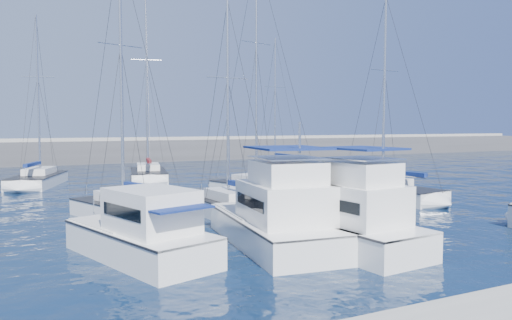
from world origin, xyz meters
name	(u,v)px	position (x,y,z in m)	size (l,w,h in m)	color
ground	(312,237)	(0.00, 0.00, 0.00)	(220.00, 220.00, 0.00)	black
breakwater	(110,155)	(0.00, 52.00, 1.05)	(160.00, 6.00, 4.45)	#424244
motor_yacht_port_outer	(143,236)	(-7.95, -0.45, 0.94)	(4.85, 7.73, 3.20)	white
motor_yacht_port_inner	(279,220)	(-2.23, -0.87, 1.13)	(4.73, 9.07, 4.69)	silver
motor_yacht_stbd_inner	(349,223)	(0.09, -2.67, 1.13)	(3.84, 7.86, 4.69)	silver
sailboat_mid_b	(132,211)	(-6.63, 7.72, 0.53)	(5.73, 8.95, 15.22)	white
sailboat_mid_c	(234,209)	(-1.30, 6.04, 0.51)	(3.56, 7.40, 12.43)	silver
sailboat_mid_d	(264,189)	(3.93, 12.46, 0.55)	(5.59, 9.59, 17.87)	silver
sailboat_mid_e	(390,192)	(11.08, 7.31, 0.53)	(3.92, 7.73, 14.33)	silver
sailboat_back_a	(38,180)	(-10.39, 26.84, 0.53)	(5.52, 8.56, 14.88)	silver
sailboat_back_b	(148,174)	(-0.85, 27.02, 0.56)	(4.80, 8.69, 18.23)	white
sailboat_back_c	(278,167)	(13.99, 28.63, 0.53)	(3.17, 8.09, 15.04)	silver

